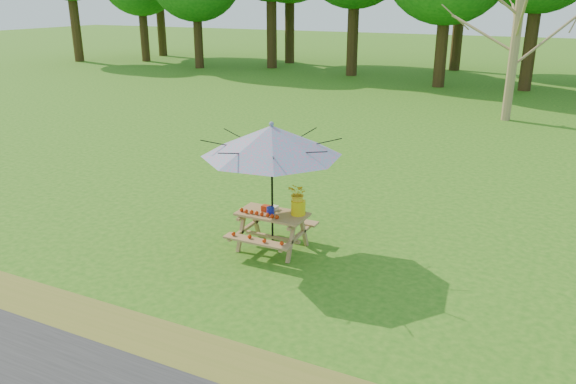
% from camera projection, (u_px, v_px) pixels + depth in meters
% --- Properties ---
extents(ground, '(120.00, 120.00, 0.00)m').
position_uv_depth(ground, '(167.00, 239.00, 10.22)').
color(ground, '#276513').
rests_on(ground, ground).
extents(drygrass_strip, '(120.00, 1.20, 0.01)m').
position_uv_depth(drygrass_strip, '(43.00, 313.00, 7.85)').
color(drygrass_strip, olive).
rests_on(drygrass_strip, ground).
extents(picnic_table, '(1.20, 1.32, 0.67)m').
position_uv_depth(picnic_table, '(272.00, 231.00, 9.74)').
color(picnic_table, '#AC844E').
rests_on(picnic_table, ground).
extents(patio_umbrella, '(2.90, 2.90, 2.27)m').
position_uv_depth(patio_umbrella, '(272.00, 141.00, 9.21)').
color(patio_umbrella, black).
rests_on(patio_umbrella, ground).
extents(produce_bins, '(0.28, 0.35, 0.13)m').
position_uv_depth(produce_bins, '(270.00, 209.00, 9.65)').
color(produce_bins, red).
rests_on(produce_bins, picnic_table).
extents(tomatoes_row, '(0.77, 0.13, 0.07)m').
position_uv_depth(tomatoes_row, '(260.00, 213.00, 9.53)').
color(tomatoes_row, red).
rests_on(tomatoes_row, picnic_table).
extents(flower_bucket, '(0.40, 0.37, 0.56)m').
position_uv_depth(flower_bucket, '(298.00, 198.00, 9.47)').
color(flower_bucket, yellow).
rests_on(flower_bucket, picnic_table).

